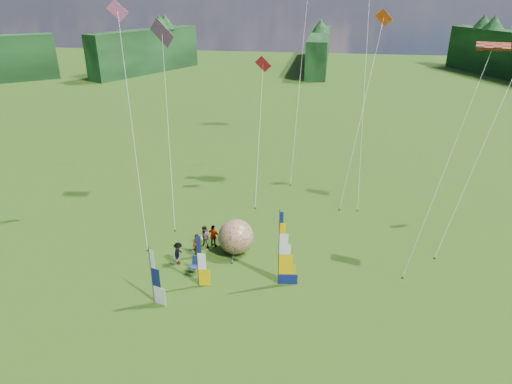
# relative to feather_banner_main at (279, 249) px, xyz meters

# --- Properties ---
(ground) EXTENTS (220.00, 220.00, 0.00)m
(ground) POSITION_rel_feather_banner_main_xyz_m (-0.55, -2.82, -2.45)
(ground) COLOR #2B4A10
(ground) RESTS_ON ground
(treeline_ring) EXTENTS (210.00, 210.00, 8.00)m
(treeline_ring) POSITION_rel_feather_banner_main_xyz_m (-0.55, -2.82, 1.55)
(treeline_ring) COLOR #215A23
(treeline_ring) RESTS_ON ground
(feather_banner_main) EXTENTS (1.33, 0.27, 4.90)m
(feather_banner_main) POSITION_rel_feather_banner_main_xyz_m (0.00, 0.00, 0.00)
(feather_banner_main) COLOR #0D1853
(feather_banner_main) RESTS_ON ground
(side_banner_left) EXTENTS (0.96, 0.19, 3.41)m
(side_banner_left) POSITION_rel_feather_banner_main_xyz_m (-4.73, -0.90, -0.75)
(side_banner_left) COLOR #E5AB00
(side_banner_left) RESTS_ON ground
(side_banner_far) EXTENTS (1.02, 0.41, 3.54)m
(side_banner_far) POSITION_rel_feather_banner_main_xyz_m (-6.79, -2.88, -0.68)
(side_banner_far) COLOR white
(side_banner_far) RESTS_ON ground
(bol_inflatable) EXTENTS (2.75, 2.75, 2.39)m
(bol_inflatable) POSITION_rel_feather_banner_main_xyz_m (-3.23, 3.18, -1.26)
(bol_inflatable) COLOR navy
(bol_inflatable) RESTS_ON ground
(spectator_a) EXTENTS (0.71, 0.58, 1.68)m
(spectator_a) POSITION_rel_feather_banner_main_xyz_m (-5.65, 2.20, -1.61)
(spectator_a) COLOR #66594C
(spectator_a) RESTS_ON ground
(spectator_b) EXTENTS (0.89, 0.63, 1.65)m
(spectator_b) POSITION_rel_feather_banner_main_xyz_m (-5.45, 3.41, -1.62)
(spectator_b) COLOR #66594C
(spectator_b) RESTS_ON ground
(spectator_c) EXTENTS (0.39, 1.00, 1.54)m
(spectator_c) POSITION_rel_feather_banner_main_xyz_m (-6.65, 1.20, -1.68)
(spectator_c) COLOR #66594C
(spectator_c) RESTS_ON ground
(spectator_d) EXTENTS (1.04, 0.62, 1.65)m
(spectator_d) POSITION_rel_feather_banner_main_xyz_m (-4.92, 3.65, -1.62)
(spectator_d) COLOR #66594C
(spectator_d) RESTS_ON ground
(camp_chair) EXTENTS (0.77, 0.77, 1.08)m
(camp_chair) POSITION_rel_feather_banner_main_xyz_m (-5.34, 0.35, -1.91)
(camp_chair) COLOR #15254A
(camp_chair) RESTS_ON ground
(kite_whale) EXTENTS (4.02, 14.98, 24.41)m
(kite_whale) POSITION_rel_feather_banner_main_xyz_m (5.12, 16.62, 9.76)
(kite_whale) COLOR black
(kite_whale) RESTS_ON ground
(kite_rainbow_delta) EXTENTS (11.53, 14.75, 15.13)m
(kite_rainbow_delta) POSITION_rel_feather_banner_main_xyz_m (-9.82, 9.79, 5.11)
(kite_rainbow_delta) COLOR red
(kite_rainbow_delta) RESTS_ON ground
(kite_parafoil) EXTENTS (11.12, 11.77, 15.13)m
(kite_parafoil) POSITION_rel_feather_banner_main_xyz_m (9.68, 4.59, 5.12)
(kite_parafoil) COLOR #B3300F
(kite_parafoil) RESTS_ON ground
(small_kite_red) EXTENTS (4.06, 9.47, 11.68)m
(small_kite_red) POSITION_rel_feather_banner_main_xyz_m (-3.23, 13.35, 3.39)
(small_kite_red) COLOR red
(small_kite_red) RESTS_ON ground
(small_kite_orange) EXTENTS (6.43, 11.92, 15.33)m
(small_kite_orange) POSITION_rel_feather_banner_main_xyz_m (5.12, 15.26, 5.22)
(small_kite_orange) COLOR #EF4108
(small_kite_orange) RESTS_ON ground
(small_kite_yellow) EXTENTS (8.73, 11.02, 13.93)m
(small_kite_yellow) POSITION_rel_feather_banner_main_xyz_m (12.78, 8.51, 4.52)
(small_kite_yellow) COLOR yellow
(small_kite_yellow) RESTS_ON ground
(small_kite_pink) EXTENTS (7.49, 10.31, 16.23)m
(small_kite_pink) POSITION_rel_feather_banner_main_xyz_m (-10.95, 5.83, 5.67)
(small_kite_pink) COLOR #DE5899
(small_kite_pink) RESTS_ON ground
(small_kite_green) EXTENTS (7.29, 11.59, 18.85)m
(small_kite_green) POSITION_rel_feather_banner_main_xyz_m (-0.41, 19.75, 6.97)
(small_kite_green) COLOR green
(small_kite_green) RESTS_ON ground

